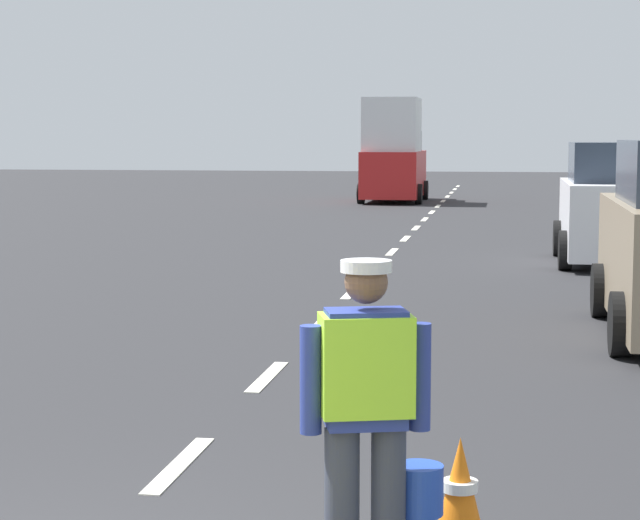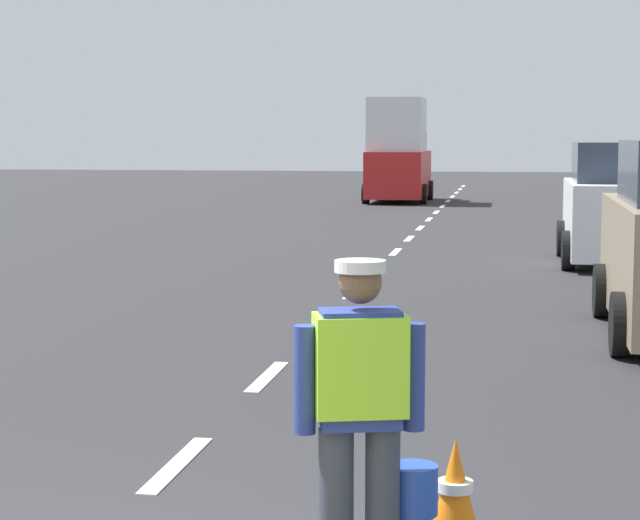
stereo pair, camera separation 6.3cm
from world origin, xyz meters
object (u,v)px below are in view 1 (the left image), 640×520
at_px(traffic_cone_near, 460,494).
at_px(delivery_truck, 394,155).
at_px(road_worker, 370,405).
at_px(car_parked_far, 612,208).

xyz_separation_m(traffic_cone_near, delivery_truck, (-3.67, 33.66, 1.30)).
distance_m(road_worker, car_parked_far, 15.72).
xyz_separation_m(delivery_truck, car_parked_far, (5.75, -18.69, -0.60)).
distance_m(delivery_truck, car_parked_far, 19.57).
bearing_deg(car_parked_far, traffic_cone_near, -97.92).
height_order(road_worker, traffic_cone_near, road_worker).
distance_m(road_worker, delivery_truck, 34.37).
bearing_deg(road_worker, traffic_cone_near, 51.44).
relative_size(road_worker, traffic_cone_near, 2.63).
height_order(road_worker, car_parked_far, car_parked_far).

